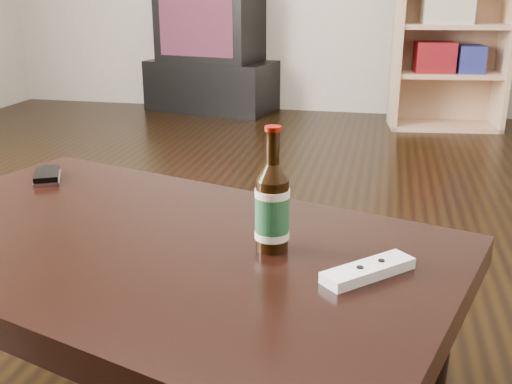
% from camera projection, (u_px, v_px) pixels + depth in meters
% --- Properties ---
extents(floor, '(5.00, 6.00, 0.01)m').
position_uv_depth(floor, '(220.00, 304.00, 1.80)').
color(floor, black).
rests_on(floor, ground).
extents(tv_stand, '(1.01, 0.65, 0.37)m').
position_uv_depth(tv_stand, '(212.00, 86.00, 4.55)').
color(tv_stand, black).
rests_on(tv_stand, floor).
extents(tv, '(0.79, 0.58, 0.54)m').
position_uv_depth(tv, '(210.00, 24.00, 4.41)').
color(tv, black).
rests_on(tv, tv_stand).
extents(bookshelf, '(0.75, 0.41, 1.32)m').
position_uv_depth(bookshelf, '(451.00, 21.00, 3.84)').
color(bookshelf, tan).
rests_on(bookshelf, floor).
extents(coffee_table, '(1.32, 1.00, 0.44)m').
position_uv_depth(coffee_table, '(148.00, 264.00, 1.18)').
color(coffee_table, black).
rests_on(coffee_table, floor).
extents(beer_bottle, '(0.08, 0.08, 0.23)m').
position_uv_depth(beer_bottle, '(272.00, 208.00, 1.08)').
color(beer_bottle, black).
rests_on(beer_bottle, coffee_table).
extents(phone, '(0.11, 0.13, 0.02)m').
position_uv_depth(phone, '(47.00, 176.00, 1.50)').
color(phone, '#A6A6A8').
rests_on(phone, coffee_table).
extents(remote, '(0.16, 0.16, 0.02)m').
position_uv_depth(remote, '(368.00, 270.00, 1.00)').
color(remote, white).
rests_on(remote, coffee_table).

